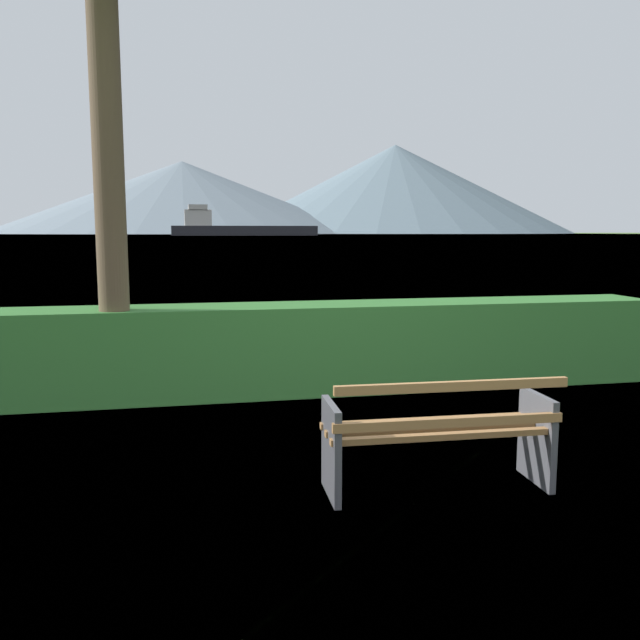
{
  "coord_description": "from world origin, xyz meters",
  "views": [
    {
      "loc": [
        -1.78,
        -4.4,
        1.87
      ],
      "look_at": [
        0.0,
        4.16,
        0.7
      ],
      "focal_mm": 37.26,
      "sensor_mm": 36.0,
      "label": 1
    }
  ],
  "objects": [
    {
      "name": "cargo_ship_large",
      "position": [
        19.9,
        279.0,
        3.56
      ],
      "size": [
        61.16,
        9.29,
        12.72
      ],
      "color": "#232328",
      "rests_on": "water_surface"
    },
    {
      "name": "water_surface",
      "position": [
        0.0,
        307.3,
        0.0
      ],
      "size": [
        620.0,
        620.0,
        0.0
      ],
      "primitive_type": "plane",
      "color": "#6B8EA3",
      "rests_on": "ground_plane"
    },
    {
      "name": "ground_plane",
      "position": [
        0.0,
        0.0,
        0.0
      ],
      "size": [
        1400.0,
        1400.0,
        0.0
      ],
      "primitive_type": "plane",
      "color": "#567A38"
    },
    {
      "name": "distant_hills",
      "position": [
        -59.15,
        567.74,
        32.54
      ],
      "size": [
        837.77,
        367.73,
        77.44
      ],
      "color": "gray",
      "rests_on": "ground_plane"
    },
    {
      "name": "park_bench",
      "position": [
        -0.0,
        -0.06,
        0.42
      ],
      "size": [
        1.66,
        0.62,
        0.87
      ],
      "color": "#A0703F",
      "rests_on": "ground_plane"
    },
    {
      "name": "hedge_row",
      "position": [
        0.0,
        3.14,
        0.51
      ],
      "size": [
        7.82,
        0.82,
        1.02
      ],
      "primitive_type": "cube",
      "color": "#387A33",
      "rests_on": "ground_plane"
    }
  ]
}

